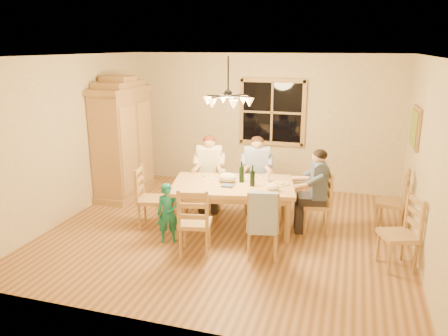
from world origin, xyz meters
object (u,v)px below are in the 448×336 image
(wine_bottle_a, at_px, (242,172))
(armoire, at_px, (123,142))
(adult_slate_man, at_px, (318,181))
(chair_spare_back, at_px, (390,212))
(chair_end_right, at_px, (316,213))
(chair_near_left, at_px, (195,233))
(chair_spare_front, at_px, (397,246))
(adult_plaid_man, at_px, (257,164))
(wine_bottle_b, at_px, (252,176))
(adult_woman, at_px, (209,163))
(chandelier, at_px, (228,100))
(chair_near_right, at_px, (262,235))
(chair_end_left, at_px, (152,208))
(chair_far_right, at_px, (256,193))
(child, at_px, (168,213))
(chair_far_left, at_px, (210,192))
(dining_table, at_px, (233,189))

(wine_bottle_a, bearing_deg, armoire, 160.94)
(adult_slate_man, bearing_deg, chair_spare_back, -81.80)
(chair_end_right, bearing_deg, chair_near_left, 116.57)
(chair_spare_front, xyz_separation_m, chair_spare_back, (0.00, 1.28, 0.00))
(adult_plaid_man, distance_m, wine_bottle_b, 0.99)
(chair_end_right, xyz_separation_m, chair_spare_front, (1.13, -0.87, 0.00))
(armoire, bearing_deg, chair_end_right, -11.06)
(adult_slate_man, distance_m, wine_bottle_a, 1.18)
(chair_near_left, xyz_separation_m, adult_woman, (-0.37, 1.74, 0.54))
(adult_woman, relative_size, adult_slate_man, 1.00)
(chandelier, bearing_deg, chair_near_right, -43.24)
(chair_near_right, relative_size, chair_end_right, 1.00)
(chair_end_left, xyz_separation_m, chair_spare_back, (3.68, 0.96, 0.00))
(chair_far_right, height_order, chair_spare_front, same)
(chair_spare_front, bearing_deg, chair_near_right, 74.53)
(adult_plaid_man, distance_m, adult_slate_man, 1.29)
(armoire, bearing_deg, chair_near_right, -29.70)
(armoire, bearing_deg, adult_plaid_man, -1.25)
(chair_near_left, distance_m, child, 0.58)
(wine_bottle_b, bearing_deg, chair_far_left, 140.10)
(armoire, relative_size, chair_far_left, 2.32)
(wine_bottle_b, bearing_deg, chair_near_left, -122.70)
(chair_end_left, xyz_separation_m, adult_woman, (0.63, 1.04, 0.54))
(armoire, relative_size, chair_near_right, 2.32)
(child, bearing_deg, wine_bottle_b, 6.42)
(adult_slate_man, height_order, wine_bottle_a, adult_slate_man)
(chair_far_right, bearing_deg, dining_table, 67.62)
(adult_slate_man, bearing_deg, chair_end_left, 90.00)
(chair_end_right, bearing_deg, chair_spare_back, -81.80)
(dining_table, bearing_deg, child, -136.95)
(chair_near_left, height_order, chair_end_left, same)
(dining_table, distance_m, chair_far_left, 1.07)
(chair_near_left, xyz_separation_m, chair_end_left, (-1.00, 0.69, 0.00))
(dining_table, bearing_deg, armoire, 157.88)
(child, distance_m, chair_spare_front, 3.20)
(chair_near_left, bearing_deg, adult_slate_man, 26.57)
(chandelier, xyz_separation_m, chair_near_left, (-0.23, -0.84, -1.77))
(chair_near_right, distance_m, chair_end_left, 1.98)
(chair_near_left, height_order, wine_bottle_a, wine_bottle_a)
(chair_near_left, bearing_deg, adult_woman, 90.00)
(chair_near_left, height_order, wine_bottle_b, wine_bottle_b)
(adult_woman, relative_size, wine_bottle_b, 2.65)
(adult_woman, relative_size, wine_bottle_a, 2.65)
(wine_bottle_a, height_order, chair_spare_front, wine_bottle_a)
(chair_near_left, xyz_separation_m, chair_spare_front, (2.68, 0.37, 0.00))
(chair_near_right, bearing_deg, chair_near_left, 180.00)
(armoire, relative_size, chair_end_right, 2.32)
(dining_table, relative_size, chair_near_right, 2.10)
(adult_slate_man, bearing_deg, child, 104.04)
(chair_spare_back, bearing_deg, chair_far_left, 101.26)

